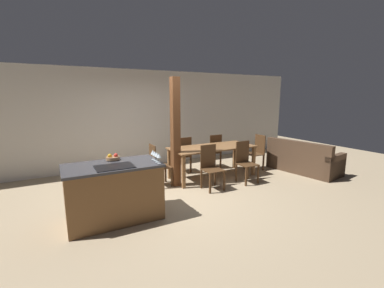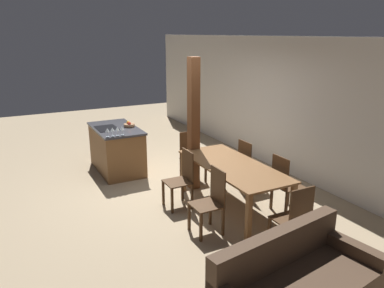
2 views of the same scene
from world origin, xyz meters
name	(u,v)px [view 1 (image 1 of 2)]	position (x,y,z in m)	size (l,w,h in m)	color
ground_plane	(171,193)	(0.00, 0.00, 0.00)	(16.00, 16.00, 0.00)	#9E896B
wall_back	(135,119)	(0.00, 2.49, 1.35)	(11.20, 0.08, 2.70)	silver
kitchen_island	(114,192)	(-1.26, -0.59, 0.46)	(1.47, 0.83, 0.93)	brown
fruit_bowl	(113,158)	(-1.19, -0.32, 0.96)	(0.22, 0.22, 0.11)	#99704C
wine_glass_near	(159,156)	(-0.60, -0.92, 1.05)	(0.08, 0.08, 0.16)	silver
wine_glass_middle	(157,155)	(-0.60, -0.83, 1.05)	(0.08, 0.08, 0.16)	silver
wine_glass_far	(155,154)	(-0.60, -0.74, 1.05)	(0.08, 0.08, 0.16)	silver
wine_glass_end	(153,152)	(-0.60, -0.64, 1.05)	(0.08, 0.08, 0.16)	silver
dining_table	(212,150)	(1.35, 0.54, 0.67)	(2.10, 0.90, 0.76)	brown
dining_chair_near_left	(211,166)	(0.88, -0.14, 0.49)	(0.40, 0.40, 0.95)	#472D19
dining_chair_near_right	(245,161)	(1.82, -0.14, 0.49)	(0.40, 0.40, 0.95)	#472D19
dining_chair_far_left	(183,154)	(0.88, 1.21, 0.49)	(0.40, 0.40, 0.95)	#472D19
dining_chair_far_right	(213,151)	(1.82, 1.21, 0.49)	(0.40, 0.40, 0.95)	#472D19
dining_chair_head_end	(158,165)	(-0.08, 0.54, 0.49)	(0.40, 0.40, 0.95)	#472D19
dining_chair_foot_end	(257,152)	(2.78, 0.54, 0.49)	(0.40, 0.40, 0.95)	#472D19
couch	(303,161)	(3.70, -0.23, 0.29)	(1.06, 1.86, 0.85)	#473323
timber_post	(175,133)	(0.29, 0.39, 1.19)	(0.17, 0.17, 2.38)	brown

